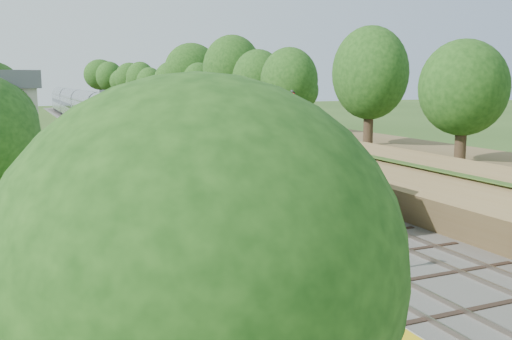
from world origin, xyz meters
name	(u,v)px	position (x,y,z in m)	size (l,w,h in m)	color
ground	(422,308)	(0.00, 0.00, 0.00)	(320.00, 320.00, 0.00)	#2D4C19
trackbed	(125,137)	(2.00, 60.00, 0.07)	(9.50, 170.00, 0.28)	#4C4944
platform	(150,213)	(-5.20, 16.00, 0.19)	(6.40, 68.00, 0.38)	#9F9780
yellow_stripe	(200,205)	(-2.35, 16.00, 0.39)	(0.55, 68.00, 0.01)	gold
embankment	(187,120)	(10.35, 60.00, 1.95)	(10.64, 170.00, 11.70)	brown
signal_gantry	(136,101)	(2.47, 54.99, 4.82)	(8.40, 0.38, 6.20)	slate
trees_behind_platform	(23,130)	(-11.17, 20.67, 4.53)	(7.82, 53.32, 7.21)	#332316
train	(100,116)	(0.00, 67.47, 2.32)	(3.09, 123.82, 4.54)	black
lamppost_mid	(285,227)	(-3.44, 3.15, 2.33)	(0.43, 0.43, 4.37)	black
lamppost_far	(176,179)	(-3.98, 14.95, 2.16)	(0.39, 0.39, 3.99)	black
signal_platform	(245,160)	(-2.90, 8.04, 4.02)	(0.35, 0.28, 5.92)	slate
signal_farside	(292,127)	(6.20, 21.36, 4.11)	(0.36, 0.28, 6.54)	slate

